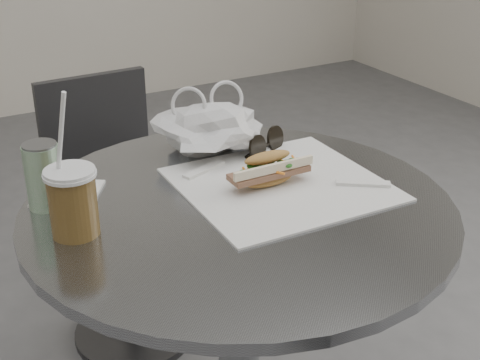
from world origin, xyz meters
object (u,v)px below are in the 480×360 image
sunglasses (266,145)px  drink_can (43,176)px  iced_coffee (73,201)px  cafe_table (239,330)px  banh_mi (268,170)px  chair_far (122,230)px

sunglasses → drink_can: 0.45m
drink_can → sunglasses: bearing=1.7°
sunglasses → drink_can: drink_can is taller
iced_coffee → sunglasses: (0.44, 0.13, -0.04)m
cafe_table → iced_coffee: size_ratio=3.13×
iced_coffee → drink_can: (-0.02, 0.12, -0.00)m
banh_mi → sunglasses: (0.08, 0.13, -0.01)m
drink_can → chair_far: bearing=60.8°
chair_far → sunglasses: 0.69m
banh_mi → iced_coffee: iced_coffee is taller
chair_far → drink_can: drink_can is taller
cafe_table → sunglasses: 0.37m
cafe_table → banh_mi: 0.32m
cafe_table → drink_can: 0.47m
cafe_table → drink_can: bearing=152.2°
banh_mi → iced_coffee: bearing=179.5°
cafe_table → iced_coffee: iced_coffee is taller
sunglasses → cafe_table: bearing=-157.2°
cafe_table → iced_coffee: bearing=172.2°
banh_mi → sunglasses: banh_mi is taller
cafe_table → banh_mi: banh_mi is taller
chair_far → drink_can: 0.77m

